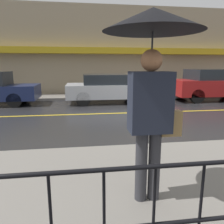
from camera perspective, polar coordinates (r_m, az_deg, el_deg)
The scene contains 7 objects.
ground_plane at distance 8.42m, azimuth 9.18°, elevation -0.09°, with size 80.00×80.00×0.00m, color #262628.
sidewalk_far at distance 12.74m, azimuth 3.22°, elevation 4.33°, with size 28.00×1.87×0.10m.
lane_marking at distance 8.42m, azimuth 9.18°, elevation -0.07°, with size 25.20×0.12×0.01m.
building_storefront at distance 13.69m, azimuth 2.46°, elevation 15.55°, with size 28.00×0.85×5.20m.
pedestrian at distance 2.50m, azimuth 10.47°, elevation 14.53°, with size 1.09×1.09×2.23m.
car_silver at distance 10.51m, azimuth -1.08°, elevation 6.29°, with size 3.99×1.89×1.35m.
car_red at distance 12.39m, azimuth 24.90°, elevation 6.54°, with size 4.33×1.89×1.57m.
Camera 1 is at (-2.46, -7.86, 1.73)m, focal length 35.00 mm.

